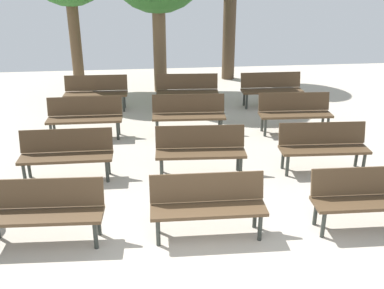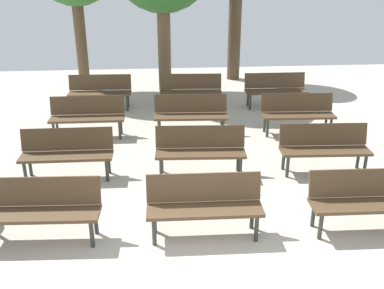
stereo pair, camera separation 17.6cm
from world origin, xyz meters
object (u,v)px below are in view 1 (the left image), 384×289
Objects in this scene: bench_r0_c0 at (44,208)px; bench_r0_c1 at (208,202)px; bench_r1_c1 at (200,148)px; bench_r2_c1 at (189,112)px; bench_r2_c0 at (85,115)px; bench_r3_c1 at (187,89)px; bench_r1_c0 at (66,152)px; bench_r3_c0 at (96,91)px; bench_r3_c2 at (271,87)px; bench_r2_c2 at (295,110)px; bench_r1_c2 at (323,144)px; bench_r0_c2 at (368,195)px.

bench_r0_c1 is at bearing 0.85° from bench_r0_c0.
bench_r2_c1 is (-0.01, 2.01, 0.00)m from bench_r1_c1.
bench_r3_c1 is at bearing 38.14° from bench_r2_c0.
bench_r0_c0 is at bearing 179.25° from bench_r0_c1.
bench_r2_c0 is 0.99× the size of bench_r3_c1.
bench_r1_c0 is 3.93m from bench_r3_c0.
bench_r3_c1 is at bearing 178.64° from bench_r3_c2.
bench_r0_c0 is 1.00× the size of bench_r2_c2.
bench_r2_c0 is (-2.13, 3.96, 0.00)m from bench_r0_c1.
bench_r3_c1 is 1.01× the size of bench_r3_c2.
bench_r2_c0 and bench_r2_c2 have the same top height.
bench_r0_c1 is at bearing -139.86° from bench_r1_c2.
bench_r1_c2 is 1.01× the size of bench_r2_c0.
bench_r2_c2 is (4.62, -0.18, 0.00)m from bench_r2_c0.
bench_r3_c0 is at bearing 110.36° from bench_r0_c1.
bench_r0_c0 and bench_r3_c1 have the same top height.
bench_r1_c1 is 2.25m from bench_r1_c2.
bench_r1_c2 is 3.90m from bench_r3_c2.
bench_r3_c0 and bench_r3_c1 have the same top height.
bench_r1_c2 is (2.25, -0.08, 0.00)m from bench_r1_c1.
bench_r1_c0 and bench_r3_c0 have the same top height.
bench_r2_c1 is (2.36, 3.84, 0.00)m from bench_r0_c0.
bench_r2_c0 is at bearing -158.55° from bench_r3_c2.
bench_r0_c2 is 1.01× the size of bench_r1_c0.
bench_r2_c2 is 3.00m from bench_r3_c1.
bench_r1_c2 is at bearing 88.78° from bench_r0_c2.
bench_r3_c1 and bench_r3_c2 have the same top height.
bench_r1_c1 is at bearing -121.22° from bench_r3_c2.
bench_r0_c0 is 7.38m from bench_r3_c2.
bench_r1_c1 is 4.57m from bench_r3_c0.
bench_r3_c0 and bench_r3_c2 have the same top height.
bench_r1_c0 and bench_r1_c2 have the same top height.
bench_r1_c1 is 1.01× the size of bench_r2_c0.
bench_r1_c0 is 5.04m from bench_r2_c2.
bench_r2_c2 and bench_r3_c1 have the same top height.
bench_r0_c1 is 2.98m from bench_r1_c0.
bench_r1_c0 is at bearing -119.95° from bench_r3_c1.
bench_r0_c0 and bench_r3_c0 have the same top height.
bench_r0_c0 is 5.84m from bench_r3_c0.
bench_r2_c2 is at bearing -39.14° from bench_r3_c1.
bench_r1_c1 and bench_r2_c2 have the same top height.
bench_r0_c1 and bench_r3_c2 have the same top height.
bench_r3_c2 is (2.37, 3.82, 0.00)m from bench_r1_c1.
bench_r1_c1 is 1.01× the size of bench_r3_c0.
bench_r0_c2 is 0.99× the size of bench_r2_c1.
bench_r0_c2 and bench_r1_c2 have the same top height.
bench_r2_c1 and bench_r2_c2 have the same top height.
bench_r1_c0 is (-4.51, 2.04, 0.00)m from bench_r0_c2.
bench_r1_c2 is at bearing 23.58° from bench_r0_c0.
bench_r2_c0 is 1.00× the size of bench_r3_c2.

